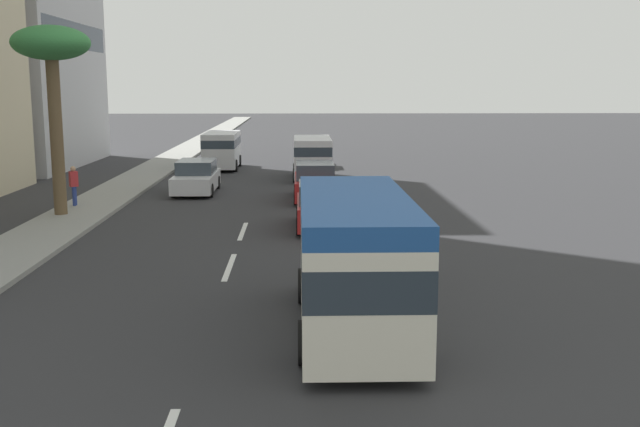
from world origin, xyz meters
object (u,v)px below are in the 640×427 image
object	(u,v)px
van_lead	(222,148)
van_second	(312,155)
palm_tree	(52,54)
minibus_fourth	(355,257)
pedestrian_mid_block	(74,184)
car_fifth	(315,182)
car_third	(321,207)
car_seventh	(313,154)
car_sixth	(196,177)

from	to	relation	value
van_lead	van_second	size ratio (longest dim) A/B	1.00
van_second	palm_tree	distance (m)	16.32
minibus_fourth	pedestrian_mid_block	world-z (taller)	minibus_fourth
pedestrian_mid_block	car_fifth	bearing A→B (deg)	156.29
pedestrian_mid_block	minibus_fourth	bearing A→B (deg)	87.42
van_lead	palm_tree	size ratio (longest dim) A/B	0.68
van_second	car_third	bearing A→B (deg)	-179.82
van_second	car_seventh	size ratio (longest dim) A/B	1.14
pedestrian_mid_block	palm_tree	size ratio (longest dim) A/B	0.23
car_third	car_sixth	size ratio (longest dim) A/B	0.90
pedestrian_mid_block	car_seventh	bearing A→B (deg)	-158.85
van_lead	van_second	bearing A→B (deg)	46.81
van_second	palm_tree	xyz separation A→B (m)	(-11.86, 10.05, 4.97)
car_fifth	car_seventh	distance (m)	13.78
car_seventh	palm_tree	distance (m)	21.48
van_lead	car_sixth	bearing A→B (deg)	-1.11
car_seventh	palm_tree	size ratio (longest dim) A/B	0.60
car_third	minibus_fourth	bearing A→B (deg)	-178.20
car_third	minibus_fourth	size ratio (longest dim) A/B	0.62
van_lead	car_seventh	distance (m)	5.75
car_third	palm_tree	world-z (taller)	palm_tree
van_second	minibus_fourth	xyz separation A→B (m)	(-25.62, -0.40, 0.27)
van_second	car_third	size ratio (longest dim) A/B	1.16
minibus_fourth	car_sixth	distance (m)	21.41
car_fifth	pedestrian_mid_block	distance (m)	10.34
palm_tree	pedestrian_mid_block	bearing A→B (deg)	1.97
van_lead	pedestrian_mid_block	size ratio (longest dim) A/B	2.97
van_second	car_seventh	distance (m)	6.26
van_second	pedestrian_mid_block	size ratio (longest dim) A/B	2.96
van_second	car_seventh	world-z (taller)	van_second
car_third	car_sixth	bearing A→B (deg)	31.99
car_third	car_seventh	bearing A→B (deg)	-0.26
car_fifth	pedestrian_mid_block	xyz separation A→B (m)	(-2.23, 10.09, 0.25)
car_third	car_seventh	size ratio (longest dim) A/B	0.98
car_seventh	pedestrian_mid_block	world-z (taller)	pedestrian_mid_block
minibus_fourth	car_fifth	distance (m)	18.09
car_fifth	car_sixth	bearing A→B (deg)	66.61
minibus_fourth	pedestrian_mid_block	bearing A→B (deg)	33.61
car_sixth	car_seventh	world-z (taller)	car_seventh
car_third	pedestrian_mid_block	bearing A→B (deg)	66.19
car_third	van_second	bearing A→B (deg)	0.18
car_sixth	car_seventh	bearing A→B (deg)	152.84
car_sixth	car_fifth	bearing A→B (deg)	66.61
minibus_fourth	car_sixth	world-z (taller)	minibus_fourth
van_lead	car_sixth	size ratio (longest dim) A/B	1.05
minibus_fourth	car_seventh	world-z (taller)	minibus_fourth
van_second	car_sixth	distance (m)	7.65
van_second	pedestrian_mid_block	world-z (taller)	van_second
car_seventh	pedestrian_mid_block	bearing A→B (deg)	147.35
minibus_fourth	pedestrian_mid_block	distance (m)	19.02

